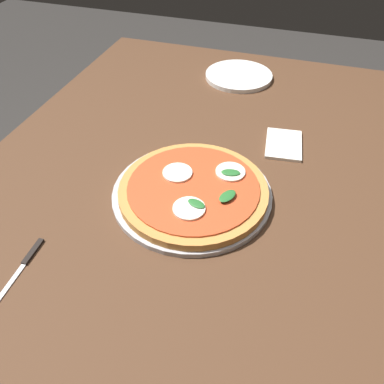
{
  "coord_description": "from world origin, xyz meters",
  "views": [
    {
      "loc": [
        0.67,
        0.22,
        1.32
      ],
      "look_at": [
        0.06,
        0.03,
        0.73
      ],
      "focal_mm": 36.69,
      "sensor_mm": 36.0,
      "label": 1
    }
  ],
  "objects_px": {
    "pizza": "(194,190)",
    "plate_white": "(237,76)",
    "serving_tray": "(192,193)",
    "napkin": "(284,144)",
    "knife": "(23,266)",
    "dining_table": "(190,202)"
  },
  "relations": [
    {
      "from": "pizza",
      "to": "plate_white",
      "type": "xyz_separation_m",
      "value": [
        -0.59,
        -0.04,
        -0.02
      ]
    },
    {
      "from": "serving_tray",
      "to": "pizza",
      "type": "height_order",
      "value": "pizza"
    },
    {
      "from": "serving_tray",
      "to": "napkin",
      "type": "xyz_separation_m",
      "value": [
        -0.25,
        0.17,
        -0.0
      ]
    },
    {
      "from": "plate_white",
      "to": "napkin",
      "type": "distance_m",
      "value": 0.39
    },
    {
      "from": "pizza",
      "to": "knife",
      "type": "height_order",
      "value": "pizza"
    },
    {
      "from": "napkin",
      "to": "plate_white",
      "type": "bearing_deg",
      "value": -149.42
    },
    {
      "from": "serving_tray",
      "to": "knife",
      "type": "bearing_deg",
      "value": -40.71
    },
    {
      "from": "napkin",
      "to": "knife",
      "type": "distance_m",
      "value": 0.67
    },
    {
      "from": "plate_white",
      "to": "knife",
      "type": "distance_m",
      "value": 0.89
    },
    {
      "from": "dining_table",
      "to": "plate_white",
      "type": "bearing_deg",
      "value": -179.5
    },
    {
      "from": "plate_white",
      "to": "knife",
      "type": "bearing_deg",
      "value": -13.74
    },
    {
      "from": "knife",
      "to": "pizza",
      "type": "bearing_deg",
      "value": 138.07
    },
    {
      "from": "knife",
      "to": "serving_tray",
      "type": "bearing_deg",
      "value": 139.29
    },
    {
      "from": "dining_table",
      "to": "knife",
      "type": "height_order",
      "value": "knife"
    },
    {
      "from": "dining_table",
      "to": "napkin",
      "type": "bearing_deg",
      "value": 134.19
    },
    {
      "from": "serving_tray",
      "to": "napkin",
      "type": "bearing_deg",
      "value": 146.09
    },
    {
      "from": "pizza",
      "to": "napkin",
      "type": "distance_m",
      "value": 0.3
    },
    {
      "from": "pizza",
      "to": "plate_white",
      "type": "height_order",
      "value": "pizza"
    },
    {
      "from": "pizza",
      "to": "plate_white",
      "type": "distance_m",
      "value": 0.59
    },
    {
      "from": "pizza",
      "to": "napkin",
      "type": "bearing_deg",
      "value": 147.54
    },
    {
      "from": "serving_tray",
      "to": "napkin",
      "type": "distance_m",
      "value": 0.3
    },
    {
      "from": "knife",
      "to": "plate_white",
      "type": "bearing_deg",
      "value": 166.26
    }
  ]
}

